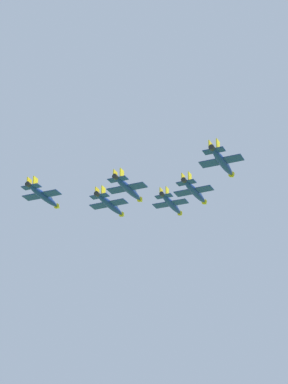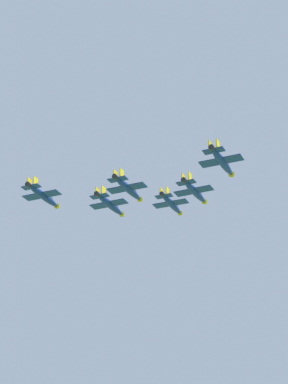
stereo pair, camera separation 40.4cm
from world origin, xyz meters
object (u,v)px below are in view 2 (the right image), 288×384
jet_lead (172,204)px  jet_right_outer (222,162)px  jet_left_outer (43,196)px  jet_left_wingman (110,205)px  jet_slot_rear (128,189)px  jet_right_wingman (195,191)px

jet_lead → jet_right_outer: 32.97m
jet_left_outer → jet_right_outer: jet_left_outer is taller
jet_lead → jet_left_wingman: (-16.32, -0.02, -3.32)m
jet_lead → jet_left_wingman: 16.66m
jet_lead → jet_slot_rear: jet_lead is taller
jet_left_wingman → jet_left_outer: size_ratio=1.03×
jet_left_wingman → jet_left_outer: bearing=140.1°
jet_left_outer → jet_slot_rear: jet_left_outer is taller
jet_left_wingman → jet_slot_rear: (-2.61, -16.11, -3.31)m
jet_left_wingman → jet_right_outer: size_ratio=1.01×
jet_right_wingman → jet_left_wingman: bearing=90.9°
jet_right_wingman → jet_left_outer: (-30.04, 16.07, -0.33)m
jet_right_wingman → jet_right_outer: 16.34m
jet_left_wingman → jet_right_outer: (11.11, -32.20, -1.33)m
jet_left_outer → jet_right_outer: (27.43, -32.18, -0.34)m
jet_right_outer → jet_slot_rear: (-13.71, 16.09, -1.97)m
jet_right_outer → jet_slot_rear: size_ratio=1.04×
jet_left_wingman → jet_left_outer: 16.35m
jet_left_outer → jet_left_wingman: bearing=-41.0°
jet_lead → jet_left_wingman: jet_lead is taller
jet_right_wingman → jet_left_outer: size_ratio=1.01×
jet_lead → jet_right_outer: jet_lead is taller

